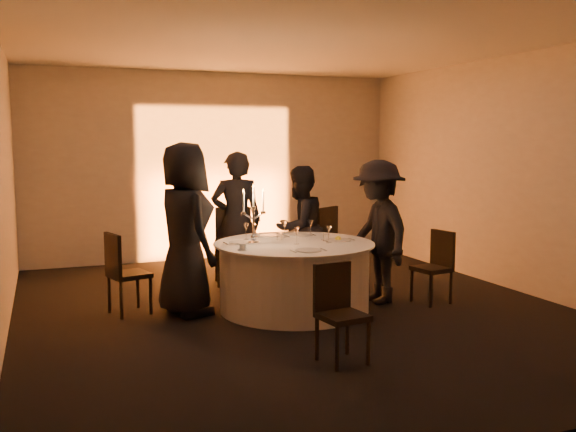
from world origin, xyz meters
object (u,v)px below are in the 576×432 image
object	(u,v)px
chair_right	(436,263)
guest_back_left	(236,221)
chair_left	(123,269)
chair_back_left	(232,241)
candelabra	(254,223)
guest_back_right	(300,228)
chair_front	(338,307)
guest_right	(378,232)
coffee_cup	(243,247)
guest_left	(185,229)
banquet_table	(294,276)
chair_back_right	(320,239)

from	to	relation	value
chair_right	guest_back_left	bearing A→B (deg)	-136.80
chair_left	chair_back_left	distance (m)	1.81
candelabra	guest_back_right	bearing A→B (deg)	44.18
chair_left	chair_front	world-z (taller)	chair_left
chair_left	guest_back_left	world-z (taller)	guest_back_left
guest_right	coffee_cup	bearing A→B (deg)	-82.56
guest_left	guest_back_left	distance (m)	1.28
chair_right	guest_left	distance (m)	2.97
guest_right	coffee_cup	size ratio (longest dim) A/B	15.35
chair_right	chair_front	xyz separation A→B (m)	(-1.96, -1.43, -0.00)
guest_left	banquet_table	bearing A→B (deg)	-115.71
chair_right	chair_back_right	bearing A→B (deg)	-162.75
chair_right	guest_left	xyz separation A→B (m)	(-2.88, 0.55, 0.47)
banquet_table	chair_back_left	xyz separation A→B (m)	(-0.31, 1.45, 0.21)
guest_left	coffee_cup	xyz separation A→B (m)	(0.50, -0.52, -0.15)
chair_right	coffee_cup	distance (m)	2.40
chair_back_left	chair_right	size ratio (longest dim) A/B	1.24
chair_back_left	guest_back_left	xyz separation A→B (m)	(-0.01, -0.24, 0.29)
coffee_cup	candelabra	world-z (taller)	candelabra
chair_back_right	chair_front	xyz separation A→B (m)	(-1.15, -2.99, -0.10)
guest_back_right	guest_right	distance (m)	1.15
chair_left	chair_front	size ratio (longest dim) A/B	1.07
banquet_table	guest_back_left	world-z (taller)	guest_back_left
banquet_table	guest_left	world-z (taller)	guest_left
chair_front	candelabra	distance (m)	1.88
chair_back_left	candelabra	bearing A→B (deg)	94.55
chair_back_right	guest_back_left	distance (m)	1.24
guest_left	guest_right	distance (m)	2.26
chair_front	guest_back_left	xyz separation A→B (m)	(-0.05, 2.93, 0.41)
chair_back_right	candelabra	xyz separation A→B (m)	(-1.34, -1.19, 0.42)
chair_front	guest_left	bearing A→B (deg)	106.77
guest_left	chair_right	bearing A→B (deg)	-113.66
banquet_table	guest_back_right	xyz separation A→B (m)	(0.46, 0.97, 0.41)
banquet_table	guest_back_right	world-z (taller)	guest_back_right
banquet_table	chair_back_left	world-z (taller)	chair_back_left
chair_back_left	chair_back_right	xyz separation A→B (m)	(1.19, -0.17, -0.02)
banquet_table	chair_left	world-z (taller)	chair_left
chair_right	chair_back_left	bearing A→B (deg)	-141.04
banquet_table	guest_back_right	bearing A→B (deg)	64.81
chair_left	guest_back_right	xyz separation A→B (m)	(2.29, 0.49, 0.28)
guest_left	guest_right	bearing A→B (deg)	-109.99
guest_back_left	coffee_cup	bearing A→B (deg)	90.69
chair_front	guest_left	size ratio (longest dim) A/B	0.45
guest_back_left	guest_back_right	size ratio (longest dim) A/B	1.12
chair_back_right	guest_right	distance (m)	1.33
chair_back_left	guest_left	size ratio (longest dim) A/B	0.56
chair_back_left	chair_right	world-z (taller)	chair_back_left
chair_left	guest_left	distance (m)	0.81
chair_back_right	chair_front	distance (m)	3.20
chair_left	candelabra	xyz separation A→B (m)	(1.38, -0.39, 0.49)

